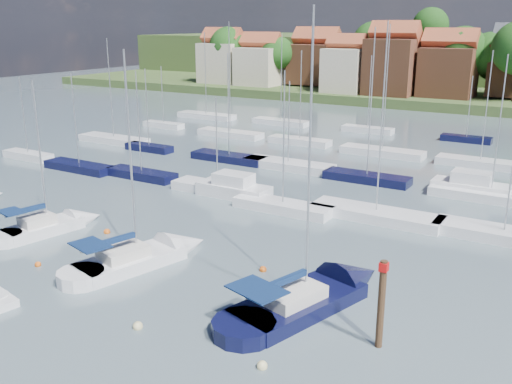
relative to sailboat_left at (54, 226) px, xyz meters
The scene contains 13 objects.
ground 36.95m from the sailboat_left, 70.43° to the left, with size 260.00×260.00×0.00m, color #3F4D56.
sailboat_left is the anchor object (origin of this frame).
sailboat_centre 10.31m from the sailboat_left, ahead, with size 5.75×11.62×15.28m.
sailboat_navy 22.65m from the sailboat_left, ahead, with size 6.96×13.40×17.88m.
timber_piling 27.47m from the sailboat_left, ahead, with size 0.40×0.40×6.89m.
buoy_c 6.85m from the sailboat_left, 48.69° to the right, with size 0.43×0.43×0.43m, color #D85914.
buoy_d 17.56m from the sailboat_left, 26.32° to the right, with size 0.55×0.55×0.55m, color beige.
buoy_e 17.89m from the sailboat_left, ahead, with size 0.48×0.48×0.48m, color #D85914.
buoy_f 24.43m from the sailboat_left, 17.92° to the right, with size 0.52×0.52×0.52m, color beige.
buoy_g 4.32m from the sailboat_left, 23.78° to the left, with size 0.51×0.51×0.51m, color #D85914.
buoy_h 19.25m from the sailboat_left, ahead, with size 0.53×0.53×0.53m, color beige.
marina_field 33.20m from the sailboat_left, 64.52° to the left, with size 79.62×41.41×15.93m.
far_shore_town 128.39m from the sailboat_left, 83.47° to the left, with size 212.46×90.00×22.27m.
Camera 1 is at (22.61, -22.44, 15.56)m, focal length 40.00 mm.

